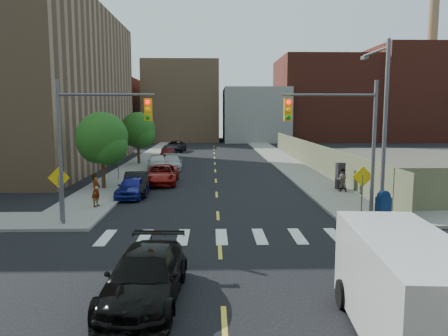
{
  "coord_description": "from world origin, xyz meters",
  "views": [
    {
      "loc": [
        -0.31,
        -14.78,
        5.47
      ],
      "look_at": [
        0.45,
        12.43,
        2.0
      ],
      "focal_mm": 35.0,
      "sensor_mm": 36.0,
      "label": 1
    }
  ],
  "objects": [
    {
      "name": "pedestrian_east",
      "position": [
        8.48,
        14.2,
        0.94
      ],
      "size": [
        0.83,
        0.68,
        1.58
      ],
      "primitive_type": "imported",
      "rotation": [
        0.0,
        0.0,
        3.02
      ],
      "color": "gray",
      "rests_on": "sidewalk_ne"
    },
    {
      "name": "tree_west_near",
      "position": [
        -8.0,
        16.05,
        3.48
      ],
      "size": [
        3.66,
        3.64,
        5.52
      ],
      "color": "#332114",
      "rests_on": "ground"
    },
    {
      "name": "smokestack",
      "position": [
        42.0,
        70.0,
        14.0
      ],
      "size": [
        1.8,
        1.8,
        28.0
      ],
      "primitive_type": "cylinder",
      "color": "#8C6B4C",
      "rests_on": "ground"
    },
    {
      "name": "parked_car_red",
      "position": [
        -4.2,
        18.54,
        0.74
      ],
      "size": [
        2.54,
        5.34,
        1.47
      ],
      "primitive_type": "imported",
      "rotation": [
        0.0,
        0.0,
        0.02
      ],
      "color": "maroon",
      "rests_on": "ground"
    },
    {
      "name": "bg_bldg_fareast",
      "position": [
        38.0,
        70.0,
        9.0
      ],
      "size": [
        14.0,
        16.0,
        18.0
      ],
      "primitive_type": "cube",
      "color": "#592319",
      "rests_on": "ground"
    },
    {
      "name": "bg_bldg_west",
      "position": [
        -22.0,
        70.0,
        6.0
      ],
      "size": [
        14.0,
        18.0,
        12.0
      ],
      "primitive_type": "cube",
      "color": "#592319",
      "rests_on": "ground"
    },
    {
      "name": "parked_car_blue",
      "position": [
        -5.45,
        13.15,
        0.69
      ],
      "size": [
        1.9,
        4.16,
        1.38
      ],
      "primitive_type": "imported",
      "rotation": [
        0.0,
        0.0,
        -0.07
      ],
      "color": "navy",
      "rests_on": "ground"
    },
    {
      "name": "bg_bldg_east",
      "position": [
        22.0,
        72.0,
        8.0
      ],
      "size": [
        18.0,
        18.0,
        16.0
      ],
      "primitive_type": "cube",
      "color": "#592319",
      "rests_on": "ground"
    },
    {
      "name": "fence_north",
      "position": [
        9.6,
        28.0,
        1.25
      ],
      "size": [
        0.12,
        44.0,
        2.5
      ],
      "primitive_type": "cube",
      "color": "#6E6F4E",
      "rests_on": "ground"
    },
    {
      "name": "warn_sign_midwest",
      "position": [
        -7.8,
        20.0,
        1.99
      ],
      "size": [
        1.06,
        0.06,
        2.83
      ],
      "color": "#59595E",
      "rests_on": "ground"
    },
    {
      "name": "signal_nw",
      "position": [
        -5.98,
        6.0,
        4.53
      ],
      "size": [
        4.59,
        0.3,
        7.0
      ],
      "color": "#59595E",
      "rests_on": "ground"
    },
    {
      "name": "parked_car_grey",
      "position": [
        -5.5,
        46.49,
        0.77
      ],
      "size": [
        3.05,
        5.76,
        1.54
      ],
      "primitive_type": "imported",
      "rotation": [
        0.0,
        0.0,
        -0.09
      ],
      "color": "black",
      "rests_on": "ground"
    },
    {
      "name": "parked_car_white",
      "position": [
        -5.5,
        26.59,
        0.78
      ],
      "size": [
        2.29,
        4.72,
        1.55
      ],
      "primitive_type": "imported",
      "rotation": [
        0.0,
        0.0,
        0.1
      ],
      "color": "silver",
      "rests_on": "ground"
    },
    {
      "name": "parked_car_black",
      "position": [
        -5.39,
        14.31,
        0.73
      ],
      "size": [
        1.92,
        4.56,
        1.47
      ],
      "primitive_type": "imported",
      "rotation": [
        0.0,
        0.0,
        0.08
      ],
      "color": "black",
      "rests_on": "ground"
    },
    {
      "name": "tree_west_far",
      "position": [
        -8.0,
        31.05,
        3.48
      ],
      "size": [
        3.66,
        3.64,
        5.52
      ],
      "color": "#332114",
      "rests_on": "ground"
    },
    {
      "name": "cargo_van",
      "position": [
        4.29,
        -4.88,
        1.36
      ],
      "size": [
        2.72,
        5.8,
        2.59
      ],
      "rotation": [
        0.0,
        0.0,
        -0.08
      ],
      "color": "silver",
      "rests_on": "ground"
    },
    {
      "name": "black_sedan",
      "position": [
        -2.25,
        -2.59,
        0.75
      ],
      "size": [
        2.33,
        5.23,
        1.49
      ],
      "primitive_type": "imported",
      "rotation": [
        0.0,
        0.0,
        -0.05
      ],
      "color": "black",
      "rests_on": "ground"
    },
    {
      "name": "sidewalk_nw",
      "position": [
        -7.75,
        41.5,
        0.07
      ],
      "size": [
        3.5,
        73.0,
        0.15
      ],
      "primitive_type": "cube",
      "color": "gray",
      "rests_on": "ground"
    },
    {
      "name": "streetlight_ne",
      "position": [
        8.2,
        6.9,
        5.22
      ],
      "size": [
        0.25,
        3.7,
        9.0
      ],
      "color": "#59595E",
      "rests_on": "ground"
    },
    {
      "name": "mailbox",
      "position": [
        8.11,
        6.0,
        0.89
      ],
      "size": [
        0.73,
        0.63,
        1.53
      ],
      "rotation": [
        0.0,
        0.0,
        0.27
      ],
      "color": "navy",
      "rests_on": "sidewalk_ne"
    },
    {
      "name": "bg_bldg_center",
      "position": [
        8.0,
        70.0,
        5.0
      ],
      "size": [
        12.0,
        16.0,
        10.0
      ],
      "primitive_type": "cube",
      "color": "gray",
      "rests_on": "ground"
    },
    {
      "name": "warn_sign_nw",
      "position": [
        -7.8,
        6.5,
        1.99
      ],
      "size": [
        1.06,
        0.06,
        2.83
      ],
      "color": "#59595E",
      "rests_on": "ground"
    },
    {
      "name": "pedestrian_west",
      "position": [
        -6.9,
        9.81,
        1.09
      ],
      "size": [
        0.57,
        0.76,
        1.87
      ],
      "primitive_type": "imported",
      "rotation": [
        0.0,
        0.0,
        1.38
      ],
      "color": "gray",
      "rests_on": "sidewalk_nw"
    },
    {
      "name": "ground",
      "position": [
        0.0,
        0.0,
        0.0
      ],
      "size": [
        160.0,
        160.0,
        0.0
      ],
      "primitive_type": "plane",
      "color": "black",
      "rests_on": "ground"
    },
    {
      "name": "parked_car_silver",
      "position": [
        -4.2,
        27.2,
        0.7
      ],
      "size": [
        2.24,
        4.91,
        1.39
      ],
      "primitive_type": "imported",
      "rotation": [
        0.0,
        0.0,
        0.06
      ],
      "color": "#A4A8AC",
      "rests_on": "ground"
    },
    {
      "name": "payphone",
      "position": [
        8.64,
        15.09,
        1.07
      ],
      "size": [
        0.62,
        0.53,
        1.85
      ],
      "primitive_type": "cube",
      "rotation": [
        0.0,
        0.0,
        0.16
      ],
      "color": "black",
      "rests_on": "sidewalk_ne"
    },
    {
      "name": "sidewalk_ne",
      "position": [
        7.75,
        41.5,
        0.07
      ],
      "size": [
        3.5,
        73.0,
        0.15
      ],
      "primitive_type": "cube",
      "color": "gray",
      "rests_on": "ground"
    },
    {
      "name": "signal_ne",
      "position": [
        5.98,
        6.0,
        4.53
      ],
      "size": [
        4.59,
        0.3,
        7.0
      ],
      "color": "#59595E",
      "rests_on": "ground"
    },
    {
      "name": "warn_sign_ne",
      "position": [
        7.2,
        6.5,
        1.99
      ],
      "size": [
        1.06,
        0.06,
        2.83
      ],
      "color": "#59595E",
      "rests_on": "ground"
    },
    {
      "name": "bg_bldg_midwest",
      "position": [
        -6.0,
        72.0,
        7.5
      ],
      "size": [
        14.0,
        16.0,
        15.0
      ],
      "primitive_type": "cube",
      "color": "#8C6B4C",
      "rests_on": "ground"
    },
    {
      "name": "parked_car_maroon",
      "position": [
        -5.5,
        36.31,
        0.66
      ],
      "size": [
        1.43,
        4.0,
        1.31
      ],
      "primitive_type": "imported",
      "rotation": [
        0.0,
        0.0,
        -0.01
      ],
      "color": "#3E0C0D",
      "rests_on": "ground"
    }
  ]
}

